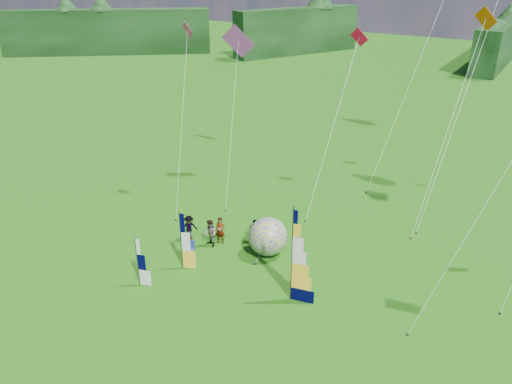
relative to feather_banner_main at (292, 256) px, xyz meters
The scene contains 18 objects.
ground 4.55m from the feather_banner_main, 120.60° to the right, with size 220.00×220.00×0.00m, color #267F10.
treeline_ring 3.80m from the feather_banner_main, 120.60° to the right, with size 210.00×210.00×8.00m, color #275F27, non-canonical shape.
feather_banner_main is the anchor object (origin of this frame).
side_banner_left 7.15m from the feather_banner_main, behind, with size 1.03×0.10×3.73m, color yellow, non-canonical shape.
side_banner_far 8.84m from the feather_banner_main, 156.61° to the right, with size 0.92×0.10×3.08m, color white, non-canonical shape.
bol_inflatable 5.09m from the feather_banner_main, 136.19° to the left, with size 2.49×2.49×2.49m, color #1418A5.
spectator_a 7.62m from the feather_banner_main, 157.56° to the left, with size 0.68×0.45×1.87m, color #66594C.
spectator_b 7.67m from the feather_banner_main, 163.33° to the left, with size 0.92×0.45×1.88m, color #66594C.
spectator_c 9.28m from the feather_banner_main, 166.82° to the left, with size 1.14×0.42×1.76m, color #66594C.
spectator_d 6.78m from the feather_banner_main, 140.18° to the left, with size 0.97×0.40×1.65m, color #66594C.
camp_chair 7.90m from the feather_banner_main, behind, with size 0.57×0.57×0.99m, color navy, non-canonical shape.
kite_whale 19.43m from the feather_banner_main, 75.86° to the left, with size 4.54×16.33×20.10m, color black, non-canonical shape.
kite_rainbow_delta 15.50m from the feather_banner_main, 136.88° to the left, with size 7.93×11.52×13.44m, color red, non-canonical shape.
kite_parafoil 11.37m from the feather_banner_main, 24.95° to the left, with size 8.30×10.57×17.58m, color #C92D00, non-canonical shape.
small_kite_red 14.27m from the feather_banner_main, 106.10° to the left, with size 3.33×12.14×12.86m, color red, non-canonical shape.
small_kite_orange 15.86m from the feather_banner_main, 74.38° to the left, with size 3.56×11.76×14.78m, color #FF4F06, non-canonical shape.
small_kite_pink 14.61m from the feather_banner_main, 153.55° to the left, with size 4.59×7.54×13.56m, color #CD3568, non-canonical shape.
small_kite_green 21.24m from the feather_banner_main, 91.65° to the left, with size 4.18×12.50×16.62m, color #3CC753, non-canonical shape.
Camera 1 is at (12.30, -16.96, 17.16)m, focal length 35.00 mm.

